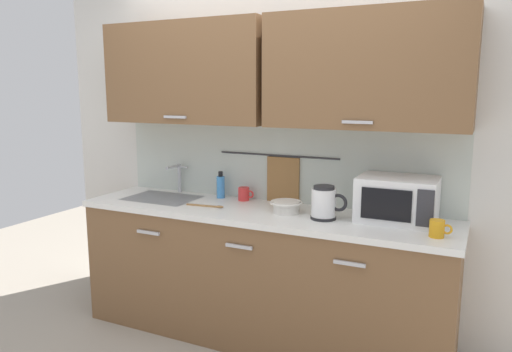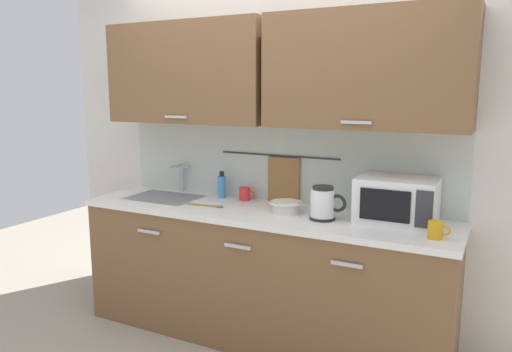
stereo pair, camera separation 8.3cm
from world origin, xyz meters
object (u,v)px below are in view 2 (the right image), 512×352
at_px(electric_kettle, 323,203).
at_px(microwave, 397,200).
at_px(mixing_bowl, 286,206).
at_px(mug_by_kettle, 436,230).
at_px(wooden_spoon, 210,206).
at_px(mug_near_sink, 245,194).
at_px(dish_soap_bottle, 222,186).

bearing_deg(electric_kettle, microwave, 19.56).
distance_m(mixing_bowl, mug_by_kettle, 0.94).
xyz_separation_m(microwave, electric_kettle, (-0.41, -0.15, -0.03)).
height_order(microwave, mixing_bowl, microwave).
distance_m(microwave, mug_by_kettle, 0.36).
bearing_deg(wooden_spoon, microwave, 8.51).
height_order(mug_near_sink, wooden_spoon, mug_near_sink).
distance_m(microwave, mixing_bowl, 0.69).
xyz_separation_m(electric_kettle, mug_near_sink, (-0.68, 0.24, -0.05)).
relative_size(mixing_bowl, wooden_spoon, 0.77).
height_order(dish_soap_bottle, mixing_bowl, dish_soap_bottle).
distance_m(dish_soap_bottle, wooden_spoon, 0.30).
xyz_separation_m(mug_near_sink, wooden_spoon, (-0.12, -0.28, -0.04)).
height_order(electric_kettle, wooden_spoon, electric_kettle).
bearing_deg(mug_by_kettle, mug_near_sink, 165.81).
distance_m(electric_kettle, mug_by_kettle, 0.68).
bearing_deg(mug_near_sink, microwave, -5.11).
bearing_deg(mug_by_kettle, microwave, 136.53).
bearing_deg(wooden_spoon, electric_kettle, 2.52).
height_order(microwave, mug_near_sink, microwave).
relative_size(mug_near_sink, wooden_spoon, 0.43).
xyz_separation_m(mug_near_sink, mixing_bowl, (0.41, -0.20, -0.00)).
bearing_deg(electric_kettle, mixing_bowl, 171.66).
bearing_deg(mixing_bowl, wooden_spoon, -172.03).
relative_size(electric_kettle, wooden_spoon, 0.82).
relative_size(dish_soap_bottle, mug_by_kettle, 1.63).
height_order(dish_soap_bottle, wooden_spoon, dish_soap_bottle).
bearing_deg(mug_by_kettle, mixing_bowl, 171.74).
relative_size(microwave, dish_soap_bottle, 2.35).
height_order(electric_kettle, mug_near_sink, electric_kettle).
xyz_separation_m(dish_soap_bottle, mug_near_sink, (0.19, -0.00, -0.04)).
bearing_deg(microwave, mug_by_kettle, -43.47).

